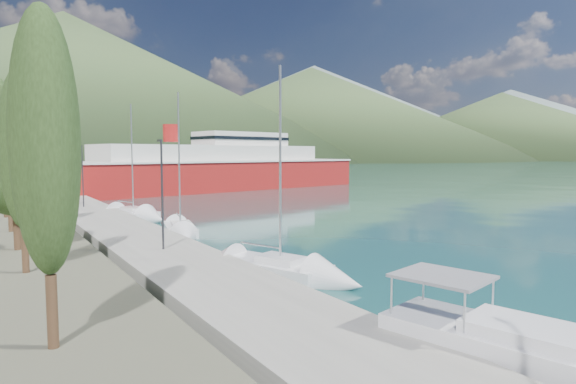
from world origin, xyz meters
TOP-DOWN VIEW (x-y plane):
  - ground at (0.00, 120.00)m, footprint 1400.00×1400.00m
  - quay at (-9.00, 26.00)m, footprint 5.00×88.00m
  - hills_far at (138.59, 618.73)m, footprint 1480.00×900.00m
  - hills_near at (98.04, 372.50)m, footprint 1010.00×520.00m
  - tree_row at (-15.81, 32.75)m, footprint 4.16×63.82m
  - lamp_posts at (-9.00, 13.52)m, footprint 0.15×47.91m
  - motor_cruiser at (-4.97, -6.76)m, footprint 4.45×8.97m
  - sailboat_near at (-4.46, 5.41)m, footprint 4.90×8.14m
  - sailboat_mid at (-5.25, 19.96)m, footprint 3.92×8.19m
  - sailboat_far at (-5.17, 30.45)m, footprint 4.72×8.26m
  - ferry at (15.18, 60.56)m, footprint 56.79×21.12m

SIDE VIEW (x-z plane):
  - ground at x=0.00m, z-range 0.00..0.00m
  - sailboat_mid at x=-5.25m, z-range -5.42..5.98m
  - sailboat_near at x=-4.46m, z-range -5.32..5.92m
  - sailboat_far at x=-5.17m, z-range -5.46..6.11m
  - quay at x=-9.00m, z-range 0.00..0.80m
  - motor_cruiser at x=-4.97m, z-range -1.07..2.11m
  - ferry at x=15.18m, z-range -2.16..8.88m
  - lamp_posts at x=-9.00m, z-range 1.05..7.11m
  - tree_row at x=-15.81m, z-range 0.19..11.79m
  - hills_near at x=98.04m, z-range -8.32..106.68m
  - hills_far at x=138.59m, z-range -12.61..167.39m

